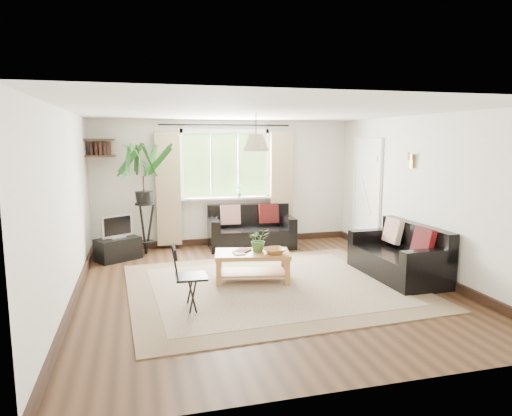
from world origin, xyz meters
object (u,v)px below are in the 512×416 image
object	(u,v)px
tv_stand	(118,249)
palm_stand	(144,199)
coffee_table	(252,267)
sofa_right	(397,252)
sofa_back	(251,228)
folding_chair	(191,278)

from	to	relation	value
tv_stand	palm_stand	xyz separation A→B (m)	(0.47, 0.32, 0.80)
coffee_table	palm_stand	distance (m)	2.63
sofa_right	tv_stand	xyz separation A→B (m)	(-4.05, 2.07, -0.19)
sofa_back	coffee_table	xyz separation A→B (m)	(-0.50, -2.04, -0.16)
coffee_table	tv_stand	distance (m)	2.58
coffee_table	palm_stand	xyz separation A→B (m)	(-1.45, 2.05, 0.78)
tv_stand	palm_stand	bearing A→B (deg)	3.50
coffee_table	tv_stand	world-z (taller)	coffee_table
coffee_table	sofa_back	bearing A→B (deg)	76.30
sofa_right	tv_stand	bearing A→B (deg)	-118.71
coffee_table	tv_stand	xyz separation A→B (m)	(-1.92, 1.73, -0.03)
sofa_right	coffee_table	distance (m)	2.17
sofa_right	folding_chair	world-z (taller)	folding_chair
sofa_back	palm_stand	world-z (taller)	palm_stand
coffee_table	palm_stand	bearing A→B (deg)	125.31
sofa_right	palm_stand	world-z (taller)	palm_stand
coffee_table	tv_stand	bearing A→B (deg)	138.04
tv_stand	folding_chair	bearing A→B (deg)	-101.23
sofa_back	coffee_table	size ratio (longest dim) A/B	1.50
palm_stand	folding_chair	bearing A→B (deg)	-80.82
tv_stand	sofa_back	bearing A→B (deg)	-23.76
tv_stand	folding_chair	distance (m)	2.77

